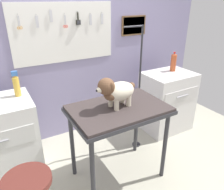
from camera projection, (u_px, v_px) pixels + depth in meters
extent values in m
cube|color=#B1AE99|center=(128.00, 183.00, 2.38)|extent=(4.40, 4.00, 0.04)
cube|color=#8C84AB|center=(78.00, 53.00, 2.91)|extent=(4.00, 0.06, 2.30)
cube|color=white|center=(65.00, 33.00, 2.70)|extent=(1.29, 0.02, 0.71)
cylinder|color=gray|center=(17.00, 14.00, 2.36)|extent=(0.01, 0.02, 0.01)
cube|color=silver|center=(18.00, 21.00, 2.38)|extent=(0.01, 0.00, 0.11)
cube|color=silver|center=(19.00, 21.00, 2.38)|extent=(0.01, 0.00, 0.11)
torus|color=gold|center=(19.00, 28.00, 2.40)|extent=(0.03, 0.01, 0.03)
torus|color=gold|center=(21.00, 28.00, 2.41)|extent=(0.03, 0.01, 0.03)
cylinder|color=gray|center=(36.00, 15.00, 2.45)|extent=(0.01, 0.02, 0.01)
cube|color=silver|center=(37.00, 22.00, 2.47)|extent=(0.03, 0.01, 0.13)
cylinder|color=gray|center=(50.00, 9.00, 2.50)|extent=(0.01, 0.02, 0.01)
cube|color=silver|center=(51.00, 16.00, 2.53)|extent=(0.03, 0.01, 0.13)
cylinder|color=gray|center=(64.00, 14.00, 2.60)|extent=(0.01, 0.02, 0.01)
cube|color=silver|center=(65.00, 20.00, 2.62)|extent=(0.01, 0.00, 0.11)
cube|color=silver|center=(66.00, 20.00, 2.63)|extent=(0.01, 0.00, 0.11)
torus|color=red|center=(65.00, 26.00, 2.65)|extent=(0.03, 0.01, 0.03)
torus|color=red|center=(67.00, 26.00, 2.66)|extent=(0.03, 0.01, 0.03)
cylinder|color=gray|center=(77.00, 11.00, 2.67)|extent=(0.01, 0.02, 0.01)
cylinder|color=black|center=(78.00, 16.00, 2.68)|extent=(0.02, 0.02, 0.09)
cube|color=black|center=(78.00, 22.00, 2.71)|extent=(0.06, 0.02, 0.06)
cube|color=#333338|center=(79.00, 22.00, 2.70)|extent=(0.05, 0.01, 0.05)
cylinder|color=gray|center=(90.00, 13.00, 2.76)|extent=(0.01, 0.02, 0.01)
cube|color=silver|center=(91.00, 20.00, 2.78)|extent=(0.03, 0.01, 0.13)
cylinder|color=gray|center=(102.00, 13.00, 2.83)|extent=(0.01, 0.02, 0.01)
cube|color=silver|center=(102.00, 19.00, 2.85)|extent=(0.03, 0.01, 0.13)
cube|color=brown|center=(134.00, 26.00, 3.15)|extent=(0.40, 0.02, 0.27)
cube|color=#B0864E|center=(134.00, 26.00, 3.14)|extent=(0.36, 0.01, 0.24)
cylinder|color=#2D2D33|center=(93.00, 176.00, 1.92)|extent=(0.04, 0.04, 0.79)
cylinder|color=#2D2D33|center=(165.00, 146.00, 2.30)|extent=(0.04, 0.04, 0.79)
cylinder|color=#2D2D33|center=(72.00, 145.00, 2.33)|extent=(0.04, 0.04, 0.79)
cylinder|color=#2D2D33|center=(136.00, 124.00, 2.71)|extent=(0.04, 0.04, 0.79)
cube|color=#2D2D33|center=(119.00, 111.00, 2.15)|extent=(0.95, 0.63, 0.03)
cube|color=#3B3130|center=(119.00, 108.00, 2.13)|extent=(0.93, 0.61, 0.03)
cylinder|color=#2D2D33|center=(136.00, 144.00, 2.97)|extent=(0.11, 0.11, 0.01)
cylinder|color=#2D2D33|center=(139.00, 92.00, 2.65)|extent=(0.02, 0.02, 1.56)
cylinder|color=#2D2D33|center=(134.00, 26.00, 2.28)|extent=(0.24, 0.02, 0.02)
cylinder|color=beige|center=(117.00, 105.00, 2.05)|extent=(0.05, 0.05, 0.11)
cylinder|color=beige|center=(111.00, 101.00, 2.12)|extent=(0.05, 0.05, 0.11)
cylinder|color=beige|center=(129.00, 101.00, 2.13)|extent=(0.05, 0.05, 0.11)
cylinder|color=beige|center=(123.00, 97.00, 2.20)|extent=(0.05, 0.05, 0.11)
ellipsoid|color=beige|center=(119.00, 91.00, 2.08)|extent=(0.34, 0.24, 0.18)
ellipsoid|color=brown|center=(110.00, 95.00, 2.02)|extent=(0.13, 0.15, 0.10)
sphere|color=brown|center=(106.00, 87.00, 1.96)|extent=(0.16, 0.16, 0.16)
ellipsoid|color=beige|center=(100.00, 90.00, 1.93)|extent=(0.08, 0.07, 0.05)
sphere|color=black|center=(97.00, 91.00, 1.92)|extent=(0.02, 0.02, 0.02)
ellipsoid|color=brown|center=(112.00, 87.00, 1.92)|extent=(0.05, 0.04, 0.09)
ellipsoid|color=brown|center=(103.00, 83.00, 2.02)|extent=(0.05, 0.04, 0.09)
sphere|color=brown|center=(132.00, 86.00, 2.15)|extent=(0.07, 0.07, 0.07)
cube|color=silver|center=(167.00, 101.00, 3.21)|extent=(0.68, 0.52, 0.87)
cube|color=silver|center=(182.00, 96.00, 2.92)|extent=(0.60, 0.01, 0.17)
cylinder|color=#99999E|center=(182.00, 96.00, 2.91)|extent=(0.20, 0.02, 0.02)
cylinder|color=#5C2620|center=(27.00, 181.00, 1.60)|extent=(0.36, 0.36, 0.04)
cylinder|color=gold|center=(17.00, 87.00, 2.18)|extent=(0.06, 0.06, 0.20)
cylinder|color=gold|center=(15.00, 77.00, 2.14)|extent=(0.03, 0.03, 0.02)
cube|color=#3B6EB8|center=(14.00, 73.00, 2.13)|extent=(0.06, 0.03, 0.04)
cylinder|color=#B74E2A|center=(173.00, 63.00, 3.08)|extent=(0.08, 0.08, 0.23)
cone|color=#B74E2A|center=(174.00, 54.00, 3.03)|extent=(0.08, 0.08, 0.02)
cylinder|color=red|center=(175.00, 53.00, 3.02)|extent=(0.03, 0.03, 0.02)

